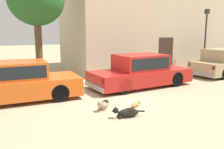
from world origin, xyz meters
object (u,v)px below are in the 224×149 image
at_px(stray_dog_tan, 104,104).
at_px(stray_dog_spotted, 127,112).
at_px(parked_sedan_second, 140,71).
at_px(stray_cat, 135,105).
at_px(acacia_tree_left, 36,0).
at_px(parked_sedan_nearest, 19,81).
at_px(street_lamp, 206,32).

bearing_deg(stray_dog_tan, stray_dog_spotted, 57.84).
height_order(parked_sedan_second, stray_cat, parked_sedan_second).
height_order(stray_dog_tan, acacia_tree_left, acacia_tree_left).
height_order(parked_sedan_nearest, acacia_tree_left, acacia_tree_left).
bearing_deg(acacia_tree_left, stray_dog_spotted, -78.75).
distance_m(parked_sedan_nearest, stray_dog_spotted, 4.13).
bearing_deg(stray_cat, parked_sedan_second, 29.66).
bearing_deg(stray_dog_spotted, parked_sedan_second, -116.52).
relative_size(stray_dog_spotted, stray_dog_tan, 1.22).
height_order(parked_sedan_nearest, stray_dog_tan, parked_sedan_nearest).
xyz_separation_m(stray_dog_tan, stray_cat, (0.98, -0.34, -0.07)).
bearing_deg(parked_sedan_second, acacia_tree_left, 138.12).
distance_m(parked_sedan_second, acacia_tree_left, 5.89).
bearing_deg(stray_dog_spotted, acacia_tree_left, -65.39).
bearing_deg(parked_sedan_nearest, acacia_tree_left, 70.40).
xyz_separation_m(stray_dog_spotted, acacia_tree_left, (-1.24, 6.24, 3.76)).
bearing_deg(street_lamp, parked_sedan_second, -163.60).
distance_m(stray_cat, acacia_tree_left, 7.04).
xyz_separation_m(parked_sedan_nearest, stray_dog_tan, (2.26, -2.22, -0.55)).
relative_size(street_lamp, acacia_tree_left, 0.73).
relative_size(stray_dog_spotted, street_lamp, 0.26).
bearing_deg(stray_dog_tan, parked_sedan_second, 170.14).
bearing_deg(acacia_tree_left, street_lamp, -8.06).
relative_size(parked_sedan_nearest, stray_dog_spotted, 4.41).
relative_size(stray_dog_tan, stray_cat, 1.25).
bearing_deg(stray_dog_spotted, street_lamp, -137.39).
xyz_separation_m(street_lamp, acacia_tree_left, (-9.88, 1.40, 1.47)).
xyz_separation_m(stray_cat, acacia_tree_left, (-1.97, 5.56, 3.84)).
height_order(parked_sedan_second, street_lamp, street_lamp).
bearing_deg(stray_dog_tan, street_lamp, 157.47).
bearing_deg(parked_sedan_second, stray_dog_tan, -145.83).
bearing_deg(acacia_tree_left, stray_cat, -70.46).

